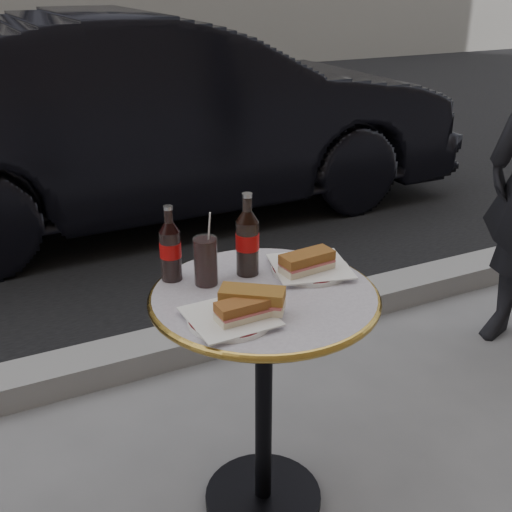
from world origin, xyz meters
name	(u,v)px	position (x,y,z in m)	size (l,w,h in m)	color
ground	(263,500)	(0.00, 0.00, 0.00)	(80.00, 80.00, 0.00)	slate
asphalt_road	(25,145)	(0.00, 5.00, 0.00)	(40.00, 8.00, 0.00)	black
curb	(167,348)	(0.00, 0.90, 0.05)	(40.00, 0.20, 0.12)	gray
bistro_table	(264,405)	(0.00, 0.00, 0.37)	(0.62, 0.62, 0.73)	#BAB2C4
plate_left	(230,319)	(-0.14, -0.10, 0.74)	(0.21, 0.21, 0.01)	white
plate_right	(310,269)	(0.18, 0.06, 0.74)	(0.22, 0.22, 0.01)	white
sandwich_left_a	(244,311)	(-0.12, -0.12, 0.77)	(0.14, 0.06, 0.05)	brown
sandwich_left_b	(252,301)	(-0.08, -0.09, 0.77)	(0.16, 0.07, 0.06)	#905E24
sandwich_right	(307,263)	(0.16, 0.04, 0.77)	(0.15, 0.07, 0.05)	brown
cola_bottle_left	(170,243)	(-0.19, 0.19, 0.84)	(0.06, 0.06, 0.22)	black
cola_bottle_right	(247,234)	(0.01, 0.13, 0.85)	(0.07, 0.07, 0.24)	black
cola_glass	(206,261)	(-0.12, 0.12, 0.80)	(0.07, 0.07, 0.14)	black
parked_car	(161,117)	(0.60, 2.66, 0.65)	(3.96, 1.37, 1.30)	black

